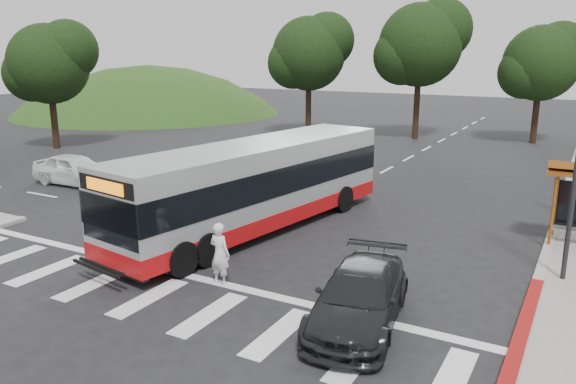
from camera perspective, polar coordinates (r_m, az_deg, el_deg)
The scene contains 13 objects.
ground at distance 19.36m, azimuth -3.86°, elevation -5.22°, with size 140.00×140.00×0.00m, color black.
curb_east at distance 24.17m, azimuth 25.64°, elevation -2.48°, with size 0.30×40.00×0.15m, color #9E9991.
curb_east_red at distance 14.77m, azimuth 22.86°, elevation -12.45°, with size 0.32×6.00×0.15m, color maroon.
hillside_nw at distance 62.09m, azimuth -13.86°, elevation 7.81°, with size 44.00×44.00×10.00m, color #203E13.
crosswalk_ladder at distance 15.70m, azimuth -13.95°, elevation -10.36°, with size 18.00×2.60×0.01m, color silver.
tree_north_a at distance 43.05m, azimuth 13.40°, elevation 14.46°, with size 6.60×6.15×10.17m.
tree_north_b at distance 43.55m, azimuth 24.42°, elevation 11.94°, with size 5.72×5.33×8.43m.
tree_north_c at distance 44.11m, azimuth 2.26°, elevation 13.98°, with size 6.16×5.74×9.30m.
tree_west_a at distance 40.76m, azimuth -23.03°, elevation 12.00°, with size 5.72×5.33×8.43m.
transit_bus at distance 20.43m, azimuth -3.32°, elevation 0.50°, with size 2.68×12.38×3.20m, color #A9ABAD, non-canonical shape.
pedestrian at distance 15.88m, azimuth -6.94°, elevation -6.25°, with size 0.66×0.43×1.81m, color white.
dark_sedan at distance 13.77m, azimuth 7.25°, elevation -10.53°, with size 1.93×4.74×1.38m, color black.
west_car_white at distance 29.42m, azimuth -20.85°, elevation 2.15°, with size 1.81×4.49×1.53m, color silver.
Camera 1 is at (9.97, -15.31, 6.41)m, focal length 35.00 mm.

